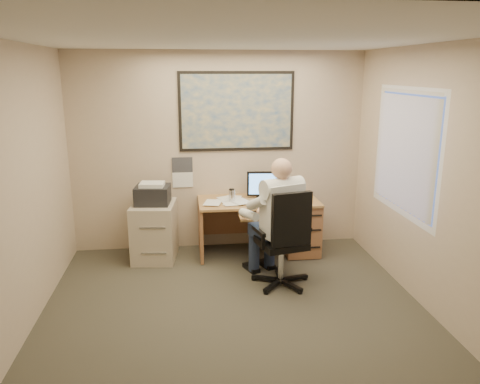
{
  "coord_description": "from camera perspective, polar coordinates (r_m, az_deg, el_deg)",
  "views": [
    {
      "loc": [
        -0.49,
        -4.08,
        2.44
      ],
      "look_at": [
        0.18,
        1.3,
        1.02
      ],
      "focal_mm": 35.0,
      "sensor_mm": 36.0,
      "label": 1
    }
  ],
  "objects": [
    {
      "name": "room_shell",
      "position": [
        4.25,
        -0.22,
        -0.2
      ],
      "size": [
        4.0,
        4.5,
        2.7
      ],
      "color": "#39362C",
      "rests_on": "ground"
    },
    {
      "name": "desk",
      "position": [
        6.44,
        5.15,
        -3.5
      ],
      "size": [
        1.6,
        0.97,
        1.1
      ],
      "color": "#B1834C",
      "rests_on": "ground"
    },
    {
      "name": "world_map",
      "position": [
        6.38,
        -0.41,
        9.78
      ],
      "size": [
        1.56,
        0.03,
        1.06
      ],
      "primitive_type": "cube",
      "color": "#1E4C93",
      "rests_on": "room_shell"
    },
    {
      "name": "wall_calendar",
      "position": [
        6.47,
        -7.02,
        2.39
      ],
      "size": [
        0.28,
        0.01,
        0.42
      ],
      "primitive_type": "cube",
      "color": "white",
      "rests_on": "room_shell"
    },
    {
      "name": "window_blinds",
      "position": [
        5.54,
        19.47,
        4.56
      ],
      "size": [
        0.06,
        1.4,
        1.3
      ],
      "primitive_type": null,
      "color": "beige",
      "rests_on": "room_shell"
    },
    {
      "name": "filing_cabinet",
      "position": [
        6.28,
        -10.41,
        -4.11
      ],
      "size": [
        0.61,
        0.71,
        1.04
      ],
      "rotation": [
        0.0,
        0.0,
        -0.11
      ],
      "color": "#BEAF99",
      "rests_on": "ground"
    },
    {
      "name": "office_chair",
      "position": [
        5.45,
        5.02,
        -8.05
      ],
      "size": [
        0.83,
        0.83,
        1.17
      ],
      "rotation": [
        0.0,
        0.0,
        0.22
      ],
      "color": "black",
      "rests_on": "ground"
    },
    {
      "name": "person",
      "position": [
        5.39,
        5.05,
        -3.72
      ],
      "size": [
        0.91,
        1.06,
        1.5
      ],
      "primitive_type": null,
      "rotation": [
        0.0,
        0.0,
        0.37
      ],
      "color": "white",
      "rests_on": "office_chair"
    }
  ]
}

